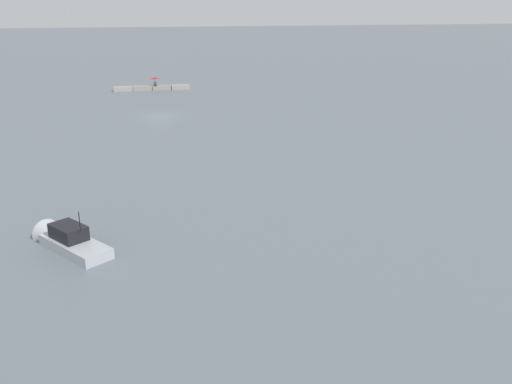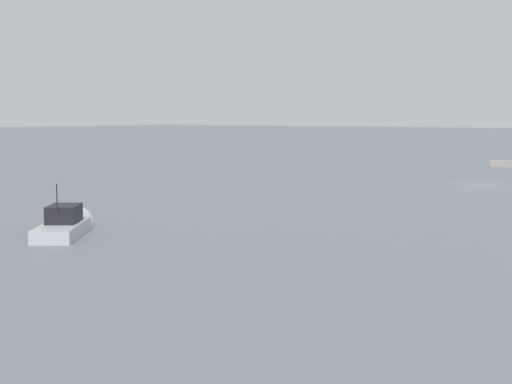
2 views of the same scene
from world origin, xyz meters
name	(u,v)px [view 2 (image 2 of 2)]	position (x,y,z in m)	size (l,w,h in m)	color
ground_plane	(480,184)	(0.00, 0.00, 0.00)	(500.00, 500.00, 0.00)	slate
motorboat_grey_mid	(66,227)	(7.05, 35.09, 0.32)	(4.43, 5.28, 2.99)	#ADB2B7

